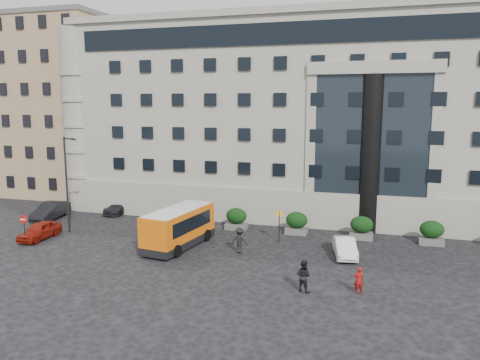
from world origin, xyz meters
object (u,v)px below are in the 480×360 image
(parked_car_b, at_px, (51,211))
(street_lamp, at_px, (67,181))
(hedge_e, at_px, (432,232))
(bus_stop_sign, at_px, (279,221))
(parked_car_c, at_px, (121,207))
(pedestrian_a, at_px, (359,280))
(no_entry_sign, at_px, (24,224))
(hedge_c, at_px, (297,223))
(red_truck, at_px, (153,185))
(white_taxi, at_px, (345,247))
(parked_car_a, at_px, (40,231))
(hedge_a, at_px, (180,215))
(hedge_b, at_px, (236,219))
(pedestrian_c, at_px, (240,240))
(parked_car_d, at_px, (115,193))
(pedestrian_b, at_px, (303,276))
(minibus, at_px, (179,226))
(hedge_d, at_px, (362,227))

(parked_car_b, bearing_deg, street_lamp, -46.32)
(hedge_e, xyz_separation_m, bus_stop_sign, (-11.30, -2.80, 0.80))
(bus_stop_sign, xyz_separation_m, parked_car_c, (-17.00, 5.41, -1.10))
(parked_car_c, height_order, pedestrian_a, pedestrian_a)
(no_entry_sign, bearing_deg, bus_stop_sign, 18.08)
(hedge_c, bearing_deg, parked_car_c, 171.71)
(red_truck, bearing_deg, white_taxi, -22.83)
(no_entry_sign, distance_m, parked_car_a, 1.91)
(hedge_a, distance_m, hedge_b, 5.20)
(parked_car_c, bearing_deg, street_lamp, -89.86)
(hedge_b, xyz_separation_m, hedge_c, (5.20, 0.00, 0.00))
(pedestrian_c, bearing_deg, hedge_b, -62.24)
(parked_car_a, bearing_deg, pedestrian_a, -10.36)
(pedestrian_a, xyz_separation_m, pedestrian_c, (-8.50, 5.11, 0.15))
(hedge_c, xyz_separation_m, white_taxi, (4.22, -4.73, -0.27))
(hedge_a, height_order, white_taxi, hedge_a)
(hedge_a, distance_m, parked_car_d, 14.06)
(pedestrian_b, bearing_deg, minibus, -10.91)
(parked_car_a, bearing_deg, parked_car_b, 120.00)
(pedestrian_a, bearing_deg, parked_car_c, -44.44)
(white_taxi, height_order, pedestrian_b, pedestrian_b)
(hedge_d, height_order, red_truck, red_truck)
(hedge_d, height_order, pedestrian_b, pedestrian_b)
(pedestrian_b, bearing_deg, street_lamp, 0.09)
(hedge_a, xyz_separation_m, parked_car_b, (-12.45, -1.44, -0.14))
(hedge_b, height_order, hedge_d, same)
(parked_car_a, relative_size, parked_car_d, 0.74)
(hedge_e, distance_m, parked_car_b, 33.28)
(hedge_b, bearing_deg, parked_car_c, 168.39)
(bus_stop_sign, xyz_separation_m, minibus, (-7.02, -3.16, -0.13))
(hedge_d, relative_size, pedestrian_b, 0.98)
(hedge_d, bearing_deg, minibus, -155.57)
(hedge_e, relative_size, parked_car_d, 0.34)
(hedge_e, relative_size, parked_car_a, 0.46)
(no_entry_sign, relative_size, parked_car_c, 0.54)
(pedestrian_a, distance_m, pedestrian_c, 9.92)
(bus_stop_sign, height_order, pedestrian_b, bus_stop_sign)
(parked_car_b, bearing_deg, pedestrian_c, -23.10)
(pedestrian_b, bearing_deg, hedge_d, -84.68)
(minibus, height_order, parked_car_b, minibus)
(hedge_a, xyz_separation_m, minibus, (2.48, -5.96, 0.67))
(hedge_e, relative_size, parked_car_c, 0.43)
(pedestrian_a, relative_size, pedestrian_b, 0.85)
(hedge_d, distance_m, parked_car_b, 28.09)
(parked_car_c, distance_m, pedestrian_b, 24.87)
(hedge_b, bearing_deg, pedestrian_b, -57.48)
(white_taxi, bearing_deg, parked_car_a, 175.22)
(minibus, height_order, pedestrian_c, minibus)
(parked_car_d, bearing_deg, pedestrian_a, -32.68)
(minibus, bearing_deg, parked_car_b, 171.30)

